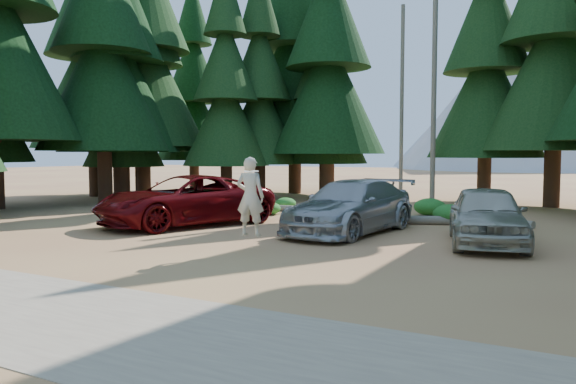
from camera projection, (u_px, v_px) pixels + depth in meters
The scene contains 20 objects.
ground at pixel (262, 250), 14.45m from camera, with size 160.00×160.00×0.00m, color #A16244.
gravel_strip at pixel (47, 313), 8.74m from camera, with size 26.00×3.50×0.01m, color gray.
forest_belt_north at pixel (418, 204), 27.63m from camera, with size 36.00×7.00×22.00m, color black, non-canonical shape.
forest_belt_west at pixel (13, 208), 25.29m from camera, with size 6.00×22.00×22.00m, color black, non-canonical shape.
snag_front at pixel (434, 78), 26.39m from camera, with size 0.24×0.24×12.00m, color slate.
snag_back at pixel (402, 104), 28.73m from camera, with size 0.20×0.20×10.00m, color slate.
mountain_peak at pixel (524, 91), 92.31m from camera, with size 48.00×50.00×28.00m.
red_pickup at pixel (185, 200), 19.32m from camera, with size 2.87×6.22×1.73m, color #55070A.
silver_minivan_center at pixel (350, 206), 17.54m from camera, with size 2.31×5.68×1.65m, color #A7AAAF.
silver_minivan_right at pixel (487, 215), 15.28m from camera, with size 1.91×4.74×1.62m, color #B3B09F.
frisbee_player at pixel (250, 196), 13.92m from camera, with size 0.79×0.60×1.96m.
log_left at pixel (263, 207), 24.50m from camera, with size 0.26×0.26×3.64m, color slate.
log_mid at pixel (493, 220), 19.73m from camera, with size 0.26×0.26×3.13m, color slate.
log_right at pixel (413, 220), 19.64m from camera, with size 0.31×0.31×4.79m, color slate.
shrub_far_left at pixel (236, 205), 24.31m from camera, with size 0.87×0.87×0.48m, color #206B22.
shrub_left at pixel (286, 203), 25.05m from camera, with size 0.92×0.92×0.51m, color #206B22.
shrub_center_left at pixel (269, 208), 22.65m from camera, with size 0.95×0.95×0.52m, color #206B22.
shrub_center_right at pixel (451, 214), 19.84m from camera, with size 1.25×1.25×0.69m, color #206B22.
shrub_right at pixel (430, 207), 22.35m from camera, with size 1.26×1.26×0.69m, color #206B22.
shrub_edge_west at pixel (203, 202), 25.65m from camera, with size 0.95×0.95×0.52m, color #206B22.
Camera 1 is at (7.38, -12.28, 2.50)m, focal length 35.00 mm.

